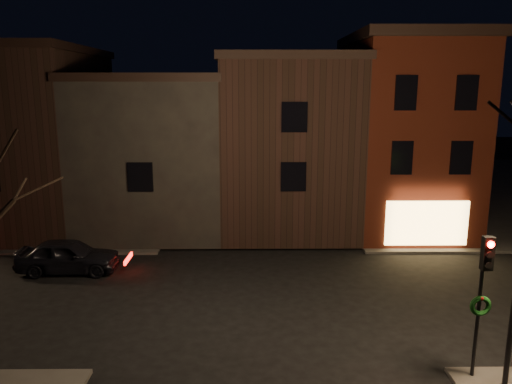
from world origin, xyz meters
TOP-DOWN VIEW (x-y plane):
  - ground at (0.00, 0.00)m, footprint 120.00×120.00m
  - corner_building at (8.00, 9.47)m, footprint 6.50×8.50m
  - row_building_a at (1.50, 10.50)m, footprint 7.30×10.30m
  - row_building_b at (-5.75, 10.50)m, footprint 7.80×10.30m
  - row_building_c at (-13.00, 10.50)m, footprint 7.30×10.30m
  - traffic_signal at (5.60, -5.51)m, footprint 0.58×0.38m
  - parked_car_a at (-8.43, 2.82)m, footprint 4.34×1.80m

SIDE VIEW (x-z plane):
  - ground at x=0.00m, z-range 0.00..0.00m
  - parked_car_a at x=-8.43m, z-range 0.00..1.47m
  - traffic_signal at x=5.60m, z-range 0.78..4.83m
  - row_building_b at x=-5.75m, z-range 0.13..8.53m
  - row_building_a at x=1.50m, z-range 0.13..9.53m
  - row_building_c at x=-13.00m, z-range 0.13..10.03m
  - corner_building at x=8.00m, z-range 0.15..10.65m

